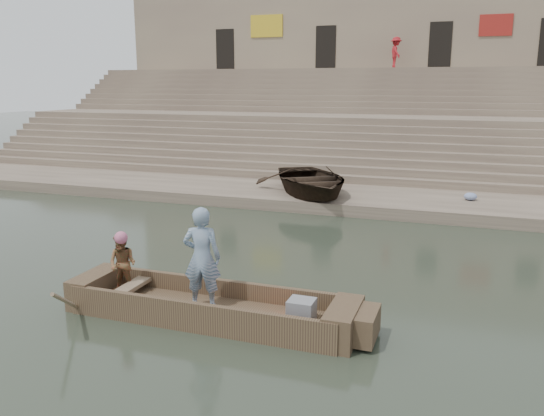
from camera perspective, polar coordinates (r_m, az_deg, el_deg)
The scene contains 14 objects.
ground at distance 14.31m, azimuth -10.93°, elevation -5.20°, with size 120.00×120.00×0.00m, color #263024.
lower_landing at distance 21.31m, azimuth -0.09°, elevation 1.49°, with size 32.00×4.00×0.40m, color gray.
mid_landing at distance 28.24m, azimuth 5.05°, elevation 6.67°, with size 32.00×3.00×2.80m, color gray.
upper_landing at distance 34.95m, azimuth 8.02°, elevation 9.72°, with size 32.00×3.00×5.20m, color gray.
ghat_steps at distance 29.84m, azimuth 5.89°, elevation 7.74°, with size 32.00×11.00×5.20m.
building_wall at distance 38.85m, azimuth 9.39°, elevation 14.39°, with size 32.00×5.07×11.20m.
main_rowboat at distance 10.70m, azimuth -6.38°, elevation -10.68°, with size 5.00×1.30×0.22m, color brown.
rowboat_trim at distance 10.54m, azimuth -5.40°, elevation -9.88°, with size 6.04×2.63×1.87m.
standing_man at distance 10.39m, azimuth -7.21°, elevation -5.09°, with size 0.70×0.46×1.93m, color navy.
rowing_man at distance 11.50m, azimuth -15.10°, elevation -5.57°, with size 0.59×0.46×1.20m, color #206129.
television at distance 9.98m, azimuth 2.99°, elevation -10.46°, with size 0.46×0.42×0.40m.
beached_rowboat at distance 20.25m, azimuth 3.96°, elevation 2.89°, with size 3.48×4.87×1.01m, color #2D2116.
pedestrian at distance 34.81m, azimuth 12.61°, elevation 15.31°, with size 1.17×0.67×1.81m, color maroon.
cloth_bundles at distance 20.82m, azimuth 11.29°, elevation 1.91°, with size 6.56×1.11×0.26m.
Camera 1 is at (7.01, -11.70, 4.34)m, focal length 36.65 mm.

